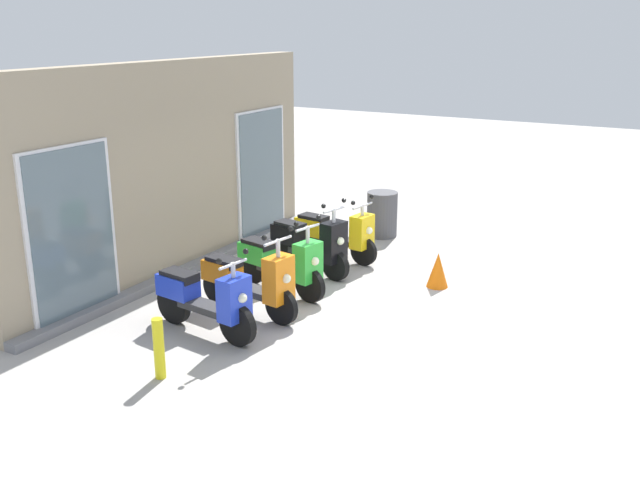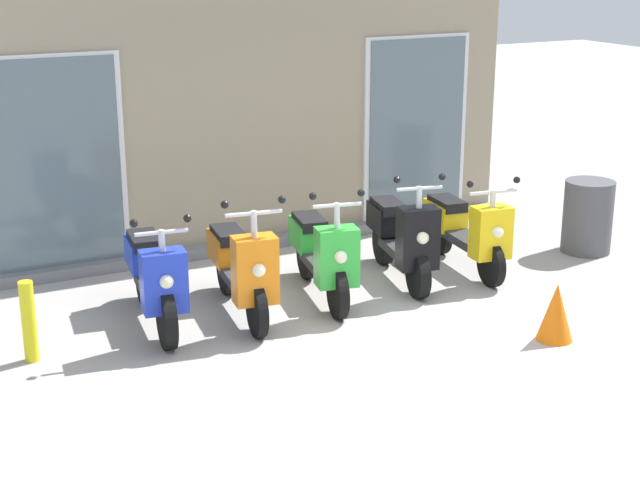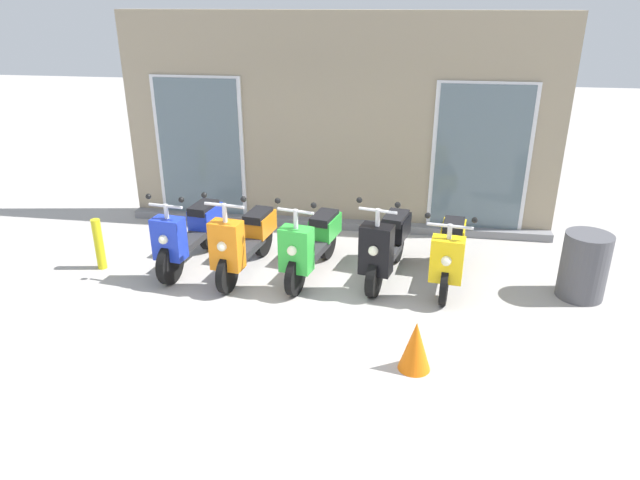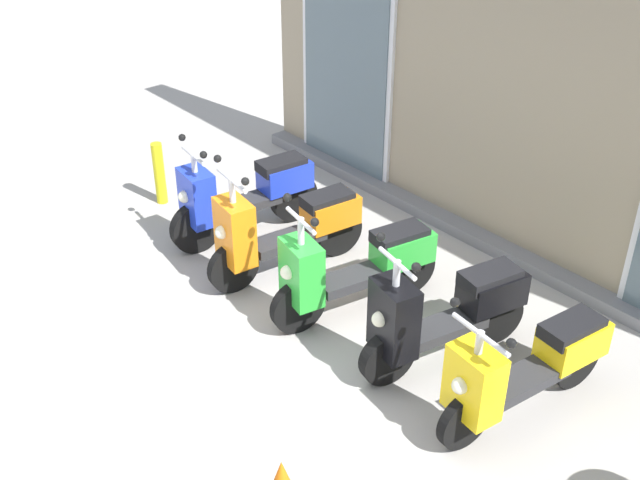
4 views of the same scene
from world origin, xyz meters
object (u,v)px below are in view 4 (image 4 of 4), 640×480
curb_bollard (159,173)px  scooter_orange (285,228)px  scooter_yellow (526,367)px  scooter_green (355,267)px  scooter_black (444,313)px  scooter_blue (245,194)px

curb_bollard → scooter_orange: bearing=4.8°
scooter_yellow → curb_bollard: bearing=-176.3°
scooter_orange → scooter_green: bearing=4.5°
scooter_black → scooter_yellow: (0.79, -0.00, -0.03)m
scooter_green → scooter_black: 0.95m
scooter_blue → scooter_green: (1.67, -0.06, -0.00)m
scooter_green → scooter_orange: bearing=-175.5°
scooter_blue → scooter_orange: (0.79, -0.13, 0.01)m
scooter_black → scooter_blue: bearing=-179.8°
scooter_black → curb_bollard: size_ratio=2.19×
scooter_blue → scooter_green: 1.67m
scooter_blue → scooter_black: size_ratio=1.07×
scooter_orange → scooter_black: scooter_orange is taller
scooter_yellow → curb_bollard: 4.59m
scooter_black → scooter_orange: bearing=-175.9°
scooter_black → scooter_yellow: 0.80m
scooter_green → scooter_blue: bearing=178.1°
scooter_blue → scooter_green: size_ratio=1.01×
scooter_green → curb_bollard: (-2.84, -0.23, -0.12)m
scooter_orange → curb_bollard: 1.97m
scooter_black → scooter_yellow: scooter_black is taller
scooter_green → scooter_yellow: scooter_green is taller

